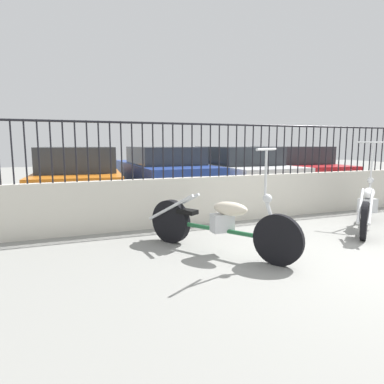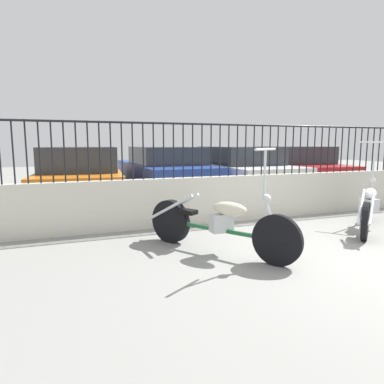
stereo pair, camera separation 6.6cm
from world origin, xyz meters
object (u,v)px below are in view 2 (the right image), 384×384
object	(u,v)px
motorcycle_green	(211,223)
car_blue	(164,172)
car_white	(236,171)
car_orange	(81,176)
car_red	(288,169)
motorcycle_silver	(369,206)

from	to	relation	value
motorcycle_green	car_blue	world-z (taller)	motorcycle_green
motorcycle_green	car_blue	xyz separation A→B (m)	(0.68, 4.56, 0.30)
motorcycle_green	car_white	xyz separation A→B (m)	(2.71, 4.40, 0.29)
motorcycle_green	car_orange	size ratio (longest dim) A/B	0.49
motorcycle_green	car_red	bearing A→B (deg)	102.29
car_white	car_blue	bearing A→B (deg)	85.75
motorcycle_silver	car_blue	xyz separation A→B (m)	(-2.22, 4.47, 0.29)
car_white	car_red	distance (m)	1.83
motorcycle_green	car_red	world-z (taller)	motorcycle_green
motorcycle_silver	car_orange	world-z (taller)	motorcycle_silver
car_blue	car_white	world-z (taller)	car_blue
motorcycle_green	motorcycle_silver	world-z (taller)	motorcycle_silver
car_orange	car_blue	bearing A→B (deg)	-76.31
car_red	car_white	bearing A→B (deg)	99.93
motorcycle_silver	car_red	size ratio (longest dim) A/B	0.38
motorcycle_silver	car_blue	world-z (taller)	motorcycle_silver
car_blue	motorcycle_green	bearing A→B (deg)	171.28
motorcycle_silver	car_red	bearing A→B (deg)	30.59
car_orange	motorcycle_green	bearing A→B (deg)	-155.86
motorcycle_green	car_blue	bearing A→B (deg)	139.03
motorcycle_silver	car_orange	bearing A→B (deg)	97.07
car_blue	car_orange	bearing A→B (deg)	97.84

